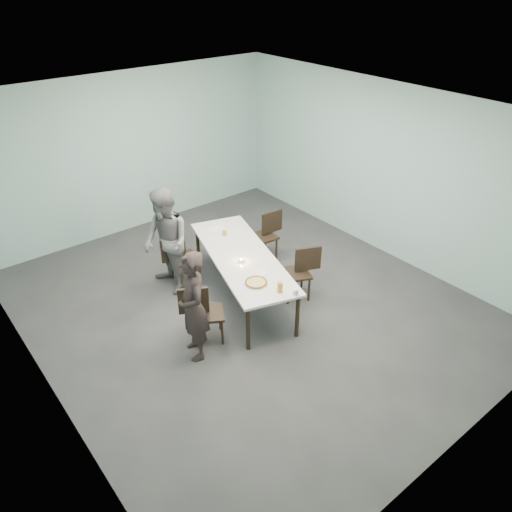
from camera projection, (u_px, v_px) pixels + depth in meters
ground at (247, 305)px, 7.80m from camera, size 7.00×7.00×0.00m
room_shell at (245, 184)px, 6.76m from camera, size 6.02×7.02×3.01m
table at (242, 259)px, 7.66m from camera, size 1.62×2.75×0.75m
chair_near_left at (202, 310)px, 6.86m from camera, size 0.64×0.57×0.87m
chair_far_left at (180, 256)px, 8.11m from camera, size 0.63×0.46×0.87m
chair_near_right at (301, 269)px, 7.76m from camera, size 0.65×0.55×0.87m
chair_far_right at (267, 232)px, 8.80m from camera, size 0.62×0.45×0.87m
diner_near at (193, 307)px, 6.45m from camera, size 0.52×0.66×1.58m
diner_far at (166, 242)px, 7.76m from camera, size 0.69×0.87×1.72m
pizza at (256, 282)px, 6.96m from camera, size 0.34×0.34×0.04m
side_plate at (262, 273)px, 7.19m from camera, size 0.18×0.18×0.01m
beer_glass at (280, 287)px, 6.76m from camera, size 0.08×0.08×0.15m
water_tumbler at (296, 292)px, 6.72m from camera, size 0.08×0.08×0.09m
tealight at (241, 261)px, 7.46m from camera, size 0.06×0.06×0.05m
amber_tumbler at (224, 233)px, 8.17m from camera, size 0.07×0.07×0.08m
menu at (216, 229)px, 8.36m from camera, size 0.35×0.30×0.01m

